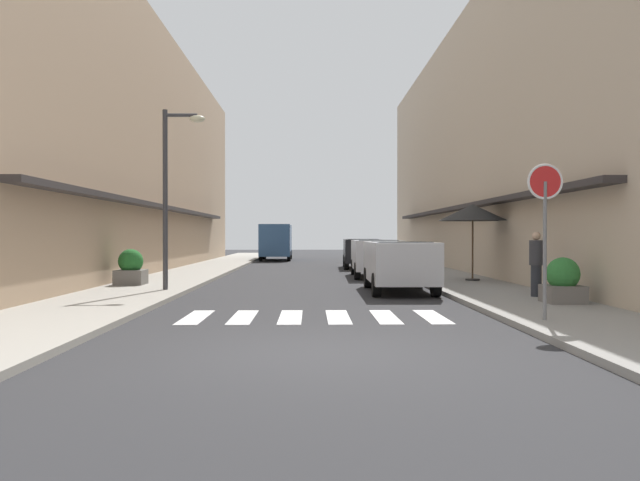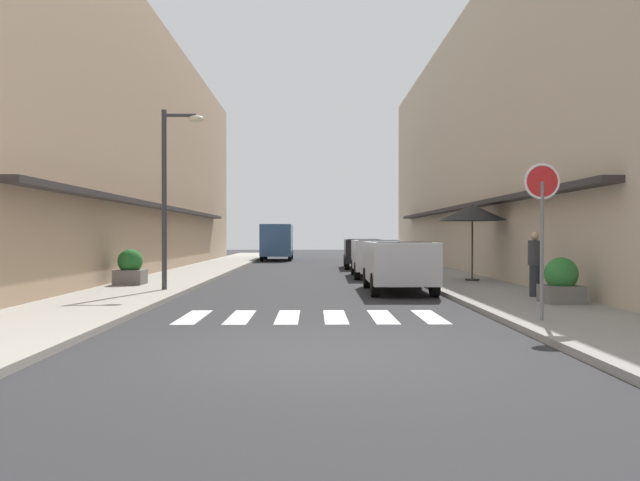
% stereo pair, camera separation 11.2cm
% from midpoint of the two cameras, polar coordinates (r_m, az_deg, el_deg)
% --- Properties ---
extents(ground_plane, '(93.13, 93.13, 0.00)m').
position_cam_midpoint_polar(ground_plane, '(25.75, -0.58, -3.20)').
color(ground_plane, '#2B2B2D').
extents(sidewalk_left, '(2.86, 59.26, 0.12)m').
position_cam_midpoint_polar(sidewalk_left, '(26.22, -11.53, -3.01)').
color(sidewalk_left, '#9E998E').
rests_on(sidewalk_left, ground_plane).
extents(sidewalk_right, '(2.86, 59.26, 0.12)m').
position_cam_midpoint_polar(sidewalk_right, '(26.23, 10.37, -3.01)').
color(sidewalk_right, gray).
rests_on(sidewalk_right, ground_plane).
extents(building_row_left, '(5.50, 40.10, 10.75)m').
position_cam_midpoint_polar(building_row_left, '(28.49, -18.97, 7.96)').
color(building_row_left, tan).
rests_on(building_row_left, ground_plane).
extents(building_row_right, '(5.50, 40.10, 11.21)m').
position_cam_midpoint_polar(building_row_right, '(28.54, 17.80, 8.41)').
color(building_row_right, '#C6B299').
rests_on(building_row_right, ground_plane).
extents(crosswalk, '(5.20, 2.20, 0.01)m').
position_cam_midpoint_polar(crosswalk, '(12.71, -0.52, -6.94)').
color(crosswalk, silver).
rests_on(crosswalk, ground_plane).
extents(parked_car_near, '(1.85, 4.36, 1.47)m').
position_cam_midpoint_polar(parked_car_near, '(18.35, 7.27, -1.79)').
color(parked_car_near, silver).
rests_on(parked_car_near, ground_plane).
extents(parked_car_mid, '(1.89, 4.46, 1.47)m').
position_cam_midpoint_polar(parked_car_mid, '(24.85, 5.19, -1.20)').
color(parked_car_mid, silver).
rests_on(parked_car_mid, ground_plane).
extents(parked_car_far, '(1.92, 4.43, 1.47)m').
position_cam_midpoint_polar(parked_car_far, '(31.54, 3.95, -0.85)').
color(parked_car_far, black).
rests_on(parked_car_far, ground_plane).
extents(delivery_van, '(2.04, 5.41, 2.37)m').
position_cam_midpoint_polar(delivery_van, '(41.80, -3.81, 0.14)').
color(delivery_van, '#33598C').
rests_on(delivery_van, ground_plane).
extents(round_street_sign, '(0.65, 0.07, 2.82)m').
position_cam_midpoint_polar(round_street_sign, '(12.02, 19.69, 3.46)').
color(round_street_sign, slate).
rests_on(round_street_sign, sidewalk_right).
extents(street_lamp, '(1.19, 0.28, 5.05)m').
position_cam_midpoint_polar(street_lamp, '(18.27, -13.14, 5.44)').
color(street_lamp, '#38383D').
rests_on(street_lamp, sidewalk_left).
extents(cafe_umbrella, '(2.31, 2.31, 2.57)m').
position_cam_midpoint_polar(cafe_umbrella, '(21.86, 13.75, 2.44)').
color(cafe_umbrella, '#262626').
rests_on(cafe_umbrella, sidewalk_right).
extents(planter_corner, '(0.83, 0.83, 1.03)m').
position_cam_midpoint_polar(planter_corner, '(15.23, 21.17, -3.51)').
color(planter_corner, slate).
rests_on(planter_corner, sidewalk_right).
extents(planter_midblock, '(0.87, 0.87, 1.10)m').
position_cam_midpoint_polar(planter_midblock, '(20.43, -16.64, -2.42)').
color(planter_midblock, slate).
rests_on(planter_midblock, sidewalk_left).
extents(pedestrian_walking_near, '(0.34, 0.34, 1.61)m').
position_cam_midpoint_polar(pedestrian_walking_near, '(16.57, 19.04, -1.91)').
color(pedestrian_walking_near, '#282B33').
rests_on(pedestrian_walking_near, sidewalk_right).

